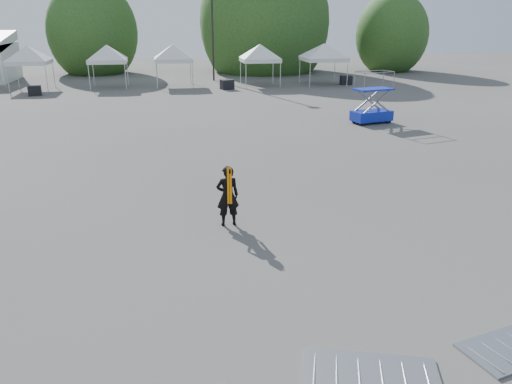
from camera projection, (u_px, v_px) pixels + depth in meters
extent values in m
plane|color=#474442|center=(224.00, 214.00, 14.52)|extent=(120.00, 120.00, 0.00)
cylinder|color=black|center=(212.00, 25.00, 43.12)|extent=(0.16, 0.16, 9.50)
cylinder|color=#382314|center=(96.00, 62.00, 49.87)|extent=(0.36, 0.36, 2.27)
ellipsoid|color=#234918|center=(93.00, 32.00, 48.93)|extent=(4.16, 4.16, 4.78)
cylinder|color=#382314|center=(264.00, 57.00, 51.75)|extent=(0.36, 0.36, 2.80)
ellipsoid|color=#234918|center=(264.00, 22.00, 50.60)|extent=(5.12, 5.12, 5.89)
cylinder|color=#382314|center=(389.00, 61.00, 52.23)|extent=(0.36, 0.36, 2.10)
ellipsoid|color=#234918|center=(392.00, 35.00, 51.37)|extent=(3.84, 3.84, 4.42)
cylinder|color=silver|center=(8.00, 79.00, 37.34)|extent=(0.06, 0.06, 2.00)
cylinder|color=silver|center=(47.00, 78.00, 37.81)|extent=(0.06, 0.06, 2.00)
cylinder|color=silver|center=(17.00, 75.00, 39.91)|extent=(0.06, 0.06, 2.00)
cylinder|color=silver|center=(54.00, 74.00, 40.38)|extent=(0.06, 0.06, 2.00)
cube|color=white|center=(29.00, 62.00, 38.50)|extent=(2.97, 2.97, 0.30)
pyramid|color=white|center=(27.00, 45.00, 38.08)|extent=(4.20, 4.20, 1.10)
cylinder|color=silver|center=(89.00, 77.00, 38.40)|extent=(0.06, 0.06, 2.00)
cylinder|color=silver|center=(126.00, 76.00, 38.87)|extent=(0.06, 0.06, 2.00)
cylinder|color=silver|center=(94.00, 73.00, 40.93)|extent=(0.06, 0.06, 2.00)
cylinder|color=silver|center=(128.00, 73.00, 41.39)|extent=(0.06, 0.06, 2.00)
cube|color=white|center=(108.00, 61.00, 39.54)|extent=(2.92, 2.92, 0.30)
pyramid|color=white|center=(106.00, 45.00, 39.12)|extent=(4.13, 4.13, 1.10)
cylinder|color=silver|center=(157.00, 76.00, 39.25)|extent=(0.06, 0.06, 2.00)
cylinder|color=silver|center=(193.00, 75.00, 39.73)|extent=(0.06, 0.06, 2.00)
cylinder|color=silver|center=(157.00, 72.00, 41.86)|extent=(0.06, 0.06, 2.00)
cylinder|color=silver|center=(191.00, 72.00, 42.34)|extent=(0.06, 0.06, 2.00)
cube|color=white|center=(174.00, 60.00, 40.44)|extent=(3.01, 3.01, 0.30)
pyramid|color=white|center=(173.00, 44.00, 40.02)|extent=(4.26, 4.26, 1.10)
cylinder|color=silver|center=(246.00, 76.00, 39.27)|extent=(0.06, 0.06, 2.00)
cylinder|color=silver|center=(280.00, 75.00, 39.75)|extent=(0.06, 0.06, 2.00)
cylinder|color=silver|center=(241.00, 72.00, 41.86)|extent=(0.06, 0.06, 2.00)
cylinder|color=silver|center=(273.00, 72.00, 42.33)|extent=(0.06, 0.06, 2.00)
cube|color=white|center=(260.00, 60.00, 40.44)|extent=(2.99, 2.99, 0.30)
pyramid|color=white|center=(260.00, 44.00, 40.03)|extent=(4.22, 4.22, 1.10)
cylinder|color=silver|center=(310.00, 75.00, 40.03)|extent=(0.06, 0.06, 2.00)
cylinder|color=silver|center=(347.00, 74.00, 40.57)|extent=(0.06, 0.06, 2.00)
cylinder|color=silver|center=(300.00, 71.00, 42.96)|extent=(0.06, 0.06, 2.00)
cylinder|color=silver|center=(335.00, 70.00, 43.50)|extent=(0.06, 0.06, 2.00)
cube|color=white|center=(323.00, 59.00, 41.41)|extent=(3.36, 3.36, 0.30)
pyramid|color=white|center=(324.00, 43.00, 40.99)|extent=(4.75, 4.75, 1.10)
imported|color=black|center=(228.00, 196.00, 13.49)|extent=(0.64, 0.44, 1.70)
cube|color=orange|center=(228.00, 186.00, 13.22)|extent=(0.14, 0.02, 1.02)
cube|color=#0C21A4|center=(371.00, 116.00, 26.77)|extent=(2.29, 1.50, 0.53)
cube|color=#0C21A4|center=(374.00, 89.00, 26.31)|extent=(2.20, 1.44, 0.09)
cylinder|color=black|center=(364.00, 123.00, 26.18)|extent=(0.34, 0.20, 0.32)
cylinder|color=black|center=(388.00, 120.00, 26.77)|extent=(0.34, 0.20, 0.32)
cylinder|color=black|center=(354.00, 120.00, 26.94)|extent=(0.34, 0.20, 0.32)
cylinder|color=black|center=(378.00, 117.00, 27.53)|extent=(0.34, 0.20, 0.32)
cube|color=#93959A|center=(370.00, 375.00, 7.97)|extent=(2.40, 1.73, 0.05)
cube|color=black|center=(35.00, 91.00, 36.06)|extent=(0.99, 0.83, 0.69)
cube|color=black|center=(227.00, 84.00, 39.16)|extent=(1.12, 0.96, 0.75)
cube|color=black|center=(346.00, 80.00, 41.83)|extent=(1.03, 0.85, 0.73)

